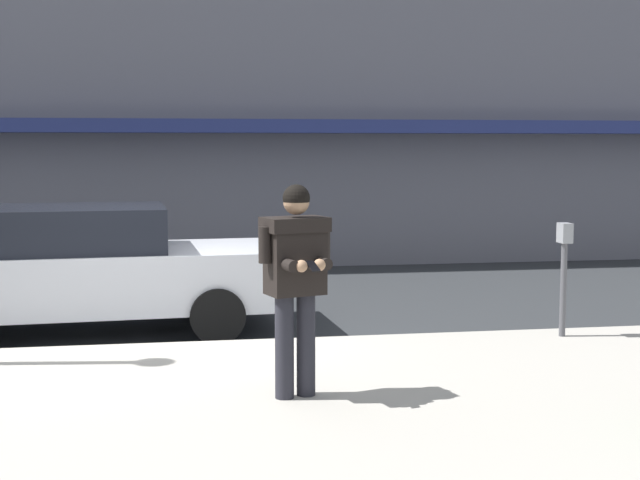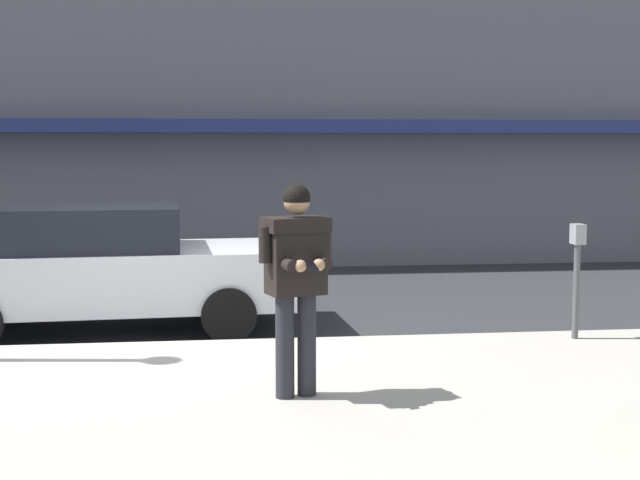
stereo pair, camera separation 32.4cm
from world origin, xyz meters
name	(u,v)px [view 1 (the left image)]	position (x,y,z in m)	size (l,w,h in m)	color
ground_plane	(141,352)	(0.00, 0.00, 0.00)	(80.00, 80.00, 0.00)	#2B2D30
sidewalk	(255,419)	(1.00, -2.85, 0.07)	(32.00, 5.30, 0.14)	#A8A399
curb_paint_line	(231,347)	(1.00, 0.05, 0.00)	(28.00, 0.12, 0.01)	silver
parked_sedan_mid	(89,269)	(-0.62, 1.08, 0.79)	(4.60, 2.14, 1.54)	silver
man_texting_on_phone	(296,267)	(1.38, -2.50, 1.25)	(0.63, 0.64, 1.81)	#23232B
parking_meter	(564,263)	(4.65, -0.60, 0.97)	(0.12, 0.18, 1.27)	#4C4C51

